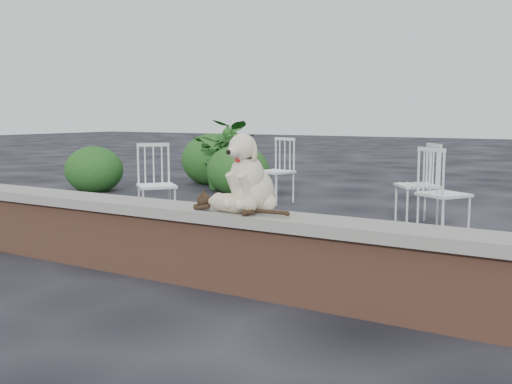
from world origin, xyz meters
The scene contains 12 objects.
ground centered at (0.00, 0.00, 0.00)m, with size 60.00×60.00×0.00m, color black.
brick_wall centered at (0.00, 0.00, 0.25)m, with size 6.00×0.30×0.50m, color brown.
capstone centered at (0.00, 0.00, 0.54)m, with size 6.20×0.40×0.08m, color slate.
dog centered at (1.14, 0.08, 0.87)m, with size 0.37×0.49×0.57m, color beige, non-canonical shape.
cat centered at (1.06, -0.07, 0.66)m, with size 0.92×0.22×0.16m, color tan, non-canonical shape.
chair_d centered at (1.40, 3.30, 0.47)m, with size 0.56×0.56×0.94m, color white, non-canonical shape.
chair_c centered at (1.86, 2.68, 0.47)m, with size 0.56×0.56×0.94m, color white, non-canonical shape.
chair_a centered at (-1.17, 1.70, 0.47)m, with size 0.56×0.56×0.94m, color white, non-canonical shape.
chair_b centered at (-0.85, 3.93, 0.47)m, with size 0.56×0.56×0.94m, color white, non-canonical shape.
potted_plant_a centered at (-2.29, 4.82, 0.59)m, with size 1.07×0.93×1.19m, color #214213.
potted_plant_b centered at (-2.62, 5.31, 0.56)m, with size 0.62×0.62×1.11m, color #214213.
shrubbery centered at (-2.96, 4.70, 0.40)m, with size 3.24×2.98×0.98m.
Camera 1 is at (3.39, -3.56, 1.27)m, focal length 41.88 mm.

